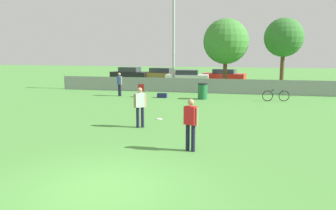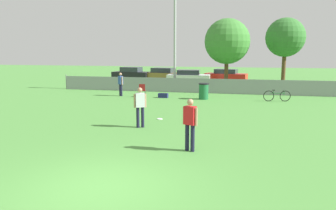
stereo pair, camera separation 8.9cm
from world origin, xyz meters
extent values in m
plane|color=#4C8C3D|center=(0.00, 0.00, 0.00)|extent=(120.00, 120.00, 0.00)
cube|color=gray|center=(0.00, 18.00, 0.55)|extent=(22.76, 0.03, 1.10)
cylinder|color=slate|center=(-11.38, 18.00, 0.61)|extent=(0.07, 0.07, 1.21)
cylinder|color=#9E9EA3|center=(-2.27, 18.79, 4.67)|extent=(0.20, 0.20, 9.34)
cylinder|color=brown|center=(1.65, 20.54, 1.28)|extent=(0.32, 0.32, 2.55)
sphere|color=#3D7F33|center=(1.65, 20.54, 3.92)|extent=(3.64, 3.64, 3.64)
cylinder|color=brown|center=(6.18, 21.47, 1.53)|extent=(0.32, 0.32, 3.06)
sphere|color=#33702D|center=(6.18, 21.47, 4.23)|extent=(3.11, 3.11, 3.11)
cylinder|color=#191933|center=(1.45, 3.33, 0.43)|extent=(0.13, 0.13, 0.86)
cylinder|color=#191933|center=(1.63, 3.26, 0.43)|extent=(0.13, 0.13, 0.86)
cube|color=red|center=(1.54, 3.29, 1.15)|extent=(0.42, 0.34, 0.58)
sphere|color=tan|center=(1.54, 3.29, 1.57)|extent=(0.20, 0.20, 0.20)
cylinder|color=tan|center=(1.33, 3.38, 1.12)|extent=(0.08, 0.08, 0.57)
cylinder|color=tan|center=(1.75, 3.21, 1.12)|extent=(0.08, 0.08, 0.57)
cylinder|color=#191933|center=(-1.08, 5.99, 0.43)|extent=(0.13, 0.13, 0.86)
cylinder|color=#191933|center=(-0.91, 6.08, 0.43)|extent=(0.13, 0.13, 0.86)
cube|color=silver|center=(-0.99, 6.04, 1.15)|extent=(0.42, 0.36, 0.58)
sphere|color=tan|center=(-0.99, 6.04, 1.57)|extent=(0.20, 0.20, 0.20)
cylinder|color=tan|center=(-1.19, 5.94, 1.12)|extent=(0.08, 0.08, 0.57)
cylinder|color=tan|center=(-0.80, 6.14, 1.12)|extent=(0.08, 0.08, 0.57)
cylinder|color=#191933|center=(-5.29, 14.95, 0.42)|extent=(0.13, 0.13, 0.83)
cylinder|color=#191933|center=(-5.44, 15.07, 0.42)|extent=(0.13, 0.13, 0.83)
cube|color=#2D4C9E|center=(-5.37, 15.01, 1.12)|extent=(0.41, 0.39, 0.58)
sphere|color=tan|center=(-5.37, 15.01, 1.54)|extent=(0.20, 0.20, 0.20)
cylinder|color=tan|center=(-5.20, 14.87, 1.10)|extent=(0.08, 0.08, 0.57)
cylinder|color=tan|center=(-5.53, 15.14, 1.10)|extent=(0.08, 0.08, 0.57)
cylinder|color=white|center=(-0.63, 7.83, 0.01)|extent=(0.26, 0.26, 0.03)
torus|color=white|center=(-0.63, 7.83, 0.01)|extent=(0.26, 0.26, 0.03)
cylinder|color=#333338|center=(-3.57, 15.08, 0.22)|extent=(0.02, 0.02, 0.43)
cylinder|color=#333338|center=(-3.93, 15.01, 0.22)|extent=(0.02, 0.02, 0.43)
cylinder|color=#333338|center=(-3.50, 14.72, 0.22)|extent=(0.02, 0.02, 0.43)
cylinder|color=#333338|center=(-3.86, 14.65, 0.22)|extent=(0.02, 0.02, 0.43)
cube|color=maroon|center=(-3.72, 14.87, 0.45)|extent=(0.48, 0.48, 0.03)
cube|color=maroon|center=(-3.68, 14.67, 0.69)|extent=(0.41, 0.10, 0.45)
torus|color=black|center=(4.66, 14.78, 0.34)|extent=(0.68, 0.18, 0.68)
torus|color=black|center=(5.67, 14.98, 0.34)|extent=(0.68, 0.18, 0.68)
cylinder|color=#267238|center=(5.17, 14.88, 0.51)|extent=(0.94, 0.22, 0.04)
cylinder|color=#267238|center=(4.95, 14.84, 0.51)|extent=(0.03, 0.03, 0.35)
cylinder|color=#267238|center=(5.59, 14.97, 0.51)|extent=(0.03, 0.03, 0.32)
cube|color=black|center=(4.95, 14.84, 0.71)|extent=(0.17, 0.09, 0.04)
cylinder|color=black|center=(5.59, 14.97, 0.67)|extent=(0.11, 0.44, 0.03)
cylinder|color=#1E6638|center=(0.54, 14.75, 0.49)|extent=(0.63, 0.63, 0.98)
cylinder|color=black|center=(0.54, 14.75, 1.02)|extent=(0.66, 0.66, 0.08)
cube|color=navy|center=(-2.23, 14.84, 0.15)|extent=(0.65, 0.36, 0.29)
cube|color=black|center=(-2.23, 14.84, 0.31)|extent=(0.55, 0.04, 0.02)
cylinder|color=black|center=(-7.81, 28.43, 0.32)|extent=(0.65, 0.24, 0.64)
cylinder|color=black|center=(-7.94, 26.99, 0.32)|extent=(0.65, 0.24, 0.64)
cylinder|color=black|center=(-10.34, 28.66, 0.32)|extent=(0.65, 0.24, 0.64)
cylinder|color=black|center=(-10.47, 27.22, 0.32)|extent=(0.65, 0.24, 0.64)
cube|color=black|center=(-9.14, 27.83, 0.55)|extent=(4.23, 2.02, 0.70)
cube|color=#2D333D|center=(-9.14, 27.83, 1.15)|extent=(2.25, 1.65, 0.52)
cylinder|color=black|center=(-4.05, 28.48, 0.30)|extent=(0.63, 0.26, 0.61)
cylinder|color=black|center=(-4.27, 26.96, 0.30)|extent=(0.63, 0.26, 0.61)
cylinder|color=black|center=(-6.77, 28.86, 0.30)|extent=(0.63, 0.26, 0.61)
cylinder|color=black|center=(-6.99, 27.33, 0.30)|extent=(0.63, 0.26, 0.61)
cube|color=olive|center=(-5.52, 27.91, 0.52)|extent=(4.63, 2.35, 0.68)
cube|color=#2D333D|center=(-5.52, 27.91, 1.11)|extent=(2.49, 1.85, 0.51)
cylinder|color=black|center=(-1.04, 26.25, 0.33)|extent=(0.67, 0.22, 0.66)
cylinder|color=black|center=(-0.94, 24.70, 0.33)|extent=(0.67, 0.22, 0.66)
cylinder|color=black|center=(-3.62, 26.09, 0.33)|extent=(0.67, 0.22, 0.66)
cylinder|color=black|center=(-3.52, 24.54, 0.33)|extent=(0.67, 0.22, 0.66)
cube|color=white|center=(-2.28, 25.39, 0.53)|extent=(4.28, 2.03, 0.63)
cube|color=#2D333D|center=(-2.28, 25.39, 1.08)|extent=(2.26, 1.69, 0.47)
cylinder|color=black|center=(2.63, 29.10, 0.30)|extent=(0.63, 0.28, 0.61)
cylinder|color=black|center=(2.38, 27.67, 0.30)|extent=(0.63, 0.28, 0.61)
cylinder|color=black|center=(-0.04, 29.56, 0.30)|extent=(0.63, 0.28, 0.61)
cylinder|color=black|center=(-0.29, 28.14, 0.30)|extent=(0.63, 0.28, 0.61)
cube|color=red|center=(1.17, 28.62, 0.50)|extent=(4.58, 2.39, 0.62)
cube|color=#2D333D|center=(1.17, 28.62, 1.04)|extent=(2.49, 1.83, 0.46)
camera|label=1|loc=(3.08, -6.62, 3.12)|focal=35.00mm
camera|label=2|loc=(3.17, -6.60, 3.12)|focal=35.00mm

